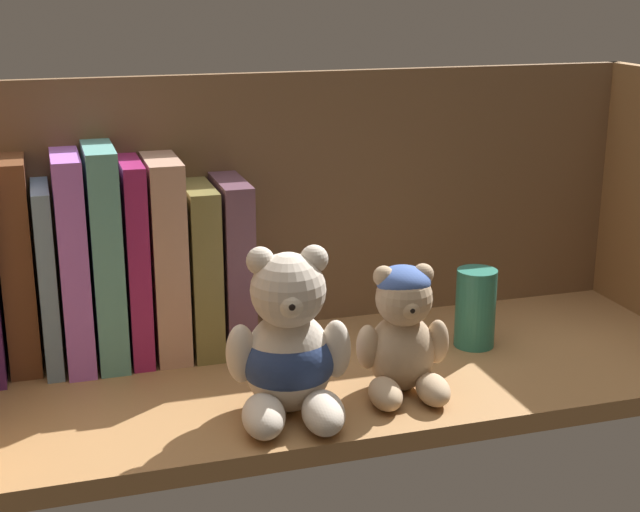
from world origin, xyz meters
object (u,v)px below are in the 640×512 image
at_px(teddy_bear_larger, 289,350).
at_px(book_3, 72,258).
at_px(book_1, 18,264).
at_px(book_5, 133,257).
at_px(book_7, 199,265).
at_px(book_4, 104,252).
at_px(teddy_bear_smaller, 404,333).
at_px(book_8, 230,261).
at_px(book_2, 47,274).
at_px(pillar_candle, 475,308).
at_px(book_6, 164,255).

bearing_deg(teddy_bear_larger, book_3, 133.28).
distance_m(book_1, book_5, 0.12).
bearing_deg(book_7, book_4, 180.00).
distance_m(book_5, teddy_bear_smaller, 0.30).
bearing_deg(teddy_bear_larger, book_5, 121.59).
relative_size(book_5, book_8, 1.14).
bearing_deg(book_3, book_2, -180.00).
bearing_deg(book_7, book_5, -180.00).
height_order(book_2, book_3, book_3).
bearing_deg(pillar_candle, book_2, 168.16).
relative_size(book_7, pillar_candle, 2.09).
height_order(book_3, teddy_bear_smaller, book_3).
relative_size(book_4, book_7, 1.26).
relative_size(book_2, book_5, 0.90).
relative_size(book_2, book_4, 0.84).
xyz_separation_m(book_7, book_8, (0.03, -0.00, 0.00)).
xyz_separation_m(book_3, teddy_bear_larger, (0.18, -0.19, -0.05)).
relative_size(book_2, book_6, 0.90).
xyz_separation_m(book_2, book_3, (0.03, 0.00, 0.02)).
distance_m(book_1, teddy_bear_larger, 0.31).
distance_m(book_3, teddy_bear_larger, 0.27).
distance_m(book_6, book_7, 0.04).
bearing_deg(teddy_bear_larger, book_7, 104.31).
relative_size(book_2, pillar_candle, 2.20).
bearing_deg(book_8, book_3, 180.00).
xyz_separation_m(teddy_bear_larger, teddy_bear_smaller, (0.12, 0.01, -0.00)).
distance_m(book_7, teddy_bear_smaller, 0.25).
bearing_deg(teddy_bear_smaller, book_7, 132.82).
height_order(teddy_bear_larger, teddy_bear_smaller, teddy_bear_larger).
bearing_deg(book_5, book_4, 180.00).
relative_size(book_5, book_7, 1.17).
distance_m(book_2, book_6, 0.12).
relative_size(book_3, book_4, 0.97).
bearing_deg(pillar_candle, book_7, 162.01).
relative_size(book_5, teddy_bear_larger, 1.33).
bearing_deg(book_8, teddy_bear_larger, -85.70).
bearing_deg(teddy_bear_smaller, book_6, 138.49).
bearing_deg(pillar_candle, book_8, 159.75).
relative_size(book_1, teddy_bear_smaller, 1.71).
bearing_deg(book_1, book_8, 0.00).
xyz_separation_m(book_2, book_6, (0.12, 0.00, 0.01)).
distance_m(book_2, book_8, 0.19).
bearing_deg(book_5, teddy_bear_smaller, -37.37).
relative_size(book_3, book_6, 1.04).
bearing_deg(book_8, book_7, 180.00).
relative_size(book_4, book_6, 1.07).
xyz_separation_m(book_1, book_6, (0.15, 0.00, -0.00)).
distance_m(book_4, book_7, 0.10).
bearing_deg(book_2, teddy_bear_smaller, -29.02).
bearing_deg(book_2, book_3, 0.00).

